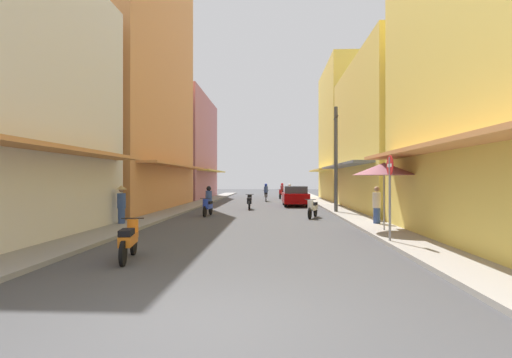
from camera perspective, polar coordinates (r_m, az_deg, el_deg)
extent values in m
plane|color=#424244|center=(24.24, 0.54, -4.65)|extent=(102.47, 102.47, 0.00)
cube|color=gray|center=(24.91, -10.91, -4.39)|extent=(1.52, 54.58, 0.12)
cube|color=#9E9991|center=(24.56, 12.17, -4.45)|extent=(1.52, 54.58, 0.12)
cube|color=#D88C4C|center=(11.69, -28.75, 4.20)|extent=(1.10, 10.97, 0.12)
cube|color=#D88C4C|center=(26.41, -19.42, 15.02)|extent=(6.00, 13.50, 17.62)
cube|color=#D88C4C|center=(24.41, -11.78, 1.96)|extent=(1.10, 12.15, 0.12)
cube|color=#B7727F|center=(38.77, -11.72, 4.66)|extent=(6.00, 12.33, 10.26)
cube|color=#EFD159|center=(37.93, -6.59, 1.23)|extent=(1.10, 11.10, 0.12)
cube|color=#D88C4C|center=(10.98, 25.88, 4.47)|extent=(1.10, 11.15, 0.12)
cube|color=#EFD159|center=(24.81, 21.10, 6.09)|extent=(6.00, 12.43, 9.19)
cube|color=slate|center=(23.80, 13.08, 2.02)|extent=(1.10, 11.19, 0.12)
cube|color=#EFD159|center=(36.01, 15.24, 6.68)|extent=(6.00, 9.83, 12.33)
cube|color=#EFD159|center=(35.17, 9.67, 1.34)|extent=(1.10, 8.84, 0.12)
cylinder|color=black|center=(33.71, 1.52, -2.89)|extent=(0.09, 0.56, 0.56)
cylinder|color=black|center=(32.46, 1.53, -3.00)|extent=(0.09, 0.56, 0.56)
cube|color=#B2B2B7|center=(33.02, 1.53, -2.56)|extent=(0.30, 1.01, 0.24)
cube|color=black|center=(32.81, 1.53, -2.23)|extent=(0.29, 0.57, 0.14)
cylinder|color=#B2B2B7|center=(33.56, 1.52, -2.18)|extent=(0.28, 0.28, 0.45)
cylinder|color=black|center=(33.56, 1.52, -1.76)|extent=(0.55, 0.04, 0.03)
cylinder|color=#334C8C|center=(32.85, 1.53, -1.62)|extent=(0.34, 0.34, 0.55)
sphere|color=#1E38B7|center=(32.85, 1.53, -0.92)|extent=(0.26, 0.26, 0.26)
cylinder|color=black|center=(10.19, -18.17, -9.40)|extent=(0.18, 0.57, 0.56)
cylinder|color=black|center=(8.98, -19.64, -10.67)|extent=(0.18, 0.57, 0.56)
cube|color=orange|center=(9.50, -18.91, -8.74)|extent=(0.46, 1.03, 0.24)
cube|color=black|center=(9.27, -19.16, -7.70)|extent=(0.38, 0.60, 0.14)
cylinder|color=orange|center=(10.00, -18.30, -7.14)|extent=(0.28, 0.28, 0.45)
cylinder|color=black|center=(9.98, -18.30, -5.71)|extent=(0.55, 0.13, 0.03)
cylinder|color=black|center=(18.45, 8.21, -5.21)|extent=(0.26, 0.56, 0.56)
cylinder|color=black|center=(19.67, 9.06, -4.89)|extent=(0.26, 0.56, 0.56)
cube|color=silver|center=(19.09, 8.68, -4.38)|extent=(0.59, 1.04, 0.24)
cube|color=black|center=(19.27, 8.81, -3.74)|extent=(0.45, 0.62, 0.14)
cylinder|color=silver|center=(18.54, 8.30, -3.88)|extent=(0.28, 0.28, 0.45)
cylinder|color=black|center=(18.53, 8.30, -3.11)|extent=(0.53, 0.21, 0.03)
cylinder|color=black|center=(24.77, -0.97, -3.90)|extent=(0.10, 0.56, 0.56)
cylinder|color=black|center=(23.52, -1.07, -4.10)|extent=(0.10, 0.56, 0.56)
cube|color=black|center=(24.08, -1.02, -3.49)|extent=(0.31, 1.01, 0.24)
cube|color=black|center=(23.87, -1.04, -3.04)|extent=(0.30, 0.57, 0.14)
cylinder|color=black|center=(24.62, -0.98, -2.95)|extent=(0.28, 0.28, 0.45)
cylinder|color=black|center=(24.61, -0.98, -2.36)|extent=(0.55, 0.05, 0.03)
cylinder|color=black|center=(30.40, 5.41, -3.19)|extent=(0.16, 0.57, 0.56)
cylinder|color=black|center=(31.63, 4.99, -3.07)|extent=(0.16, 0.57, 0.56)
cube|color=maroon|center=(31.05, 5.18, -2.72)|extent=(0.42, 1.03, 0.24)
cube|color=black|center=(31.24, 5.11, -2.34)|extent=(0.35, 0.59, 0.14)
cylinder|color=maroon|center=(30.50, 5.37, -2.39)|extent=(0.28, 0.28, 0.45)
cylinder|color=black|center=(30.50, 5.37, -1.92)|extent=(0.55, 0.11, 0.03)
cylinder|color=#334C8C|center=(31.18, 5.13, -1.70)|extent=(0.34, 0.34, 0.55)
sphere|color=silver|center=(31.17, 5.13, -0.96)|extent=(0.26, 0.26, 0.26)
cylinder|color=black|center=(19.44, -7.83, -4.95)|extent=(0.12, 0.56, 0.56)
cylinder|color=black|center=(20.65, -6.93, -4.66)|extent=(0.12, 0.56, 0.56)
cube|color=#1E38B7|center=(20.07, -7.33, -4.17)|extent=(0.36, 1.02, 0.24)
cube|color=black|center=(20.25, -7.19, -3.56)|extent=(0.32, 0.58, 0.14)
cylinder|color=#1E38B7|center=(19.53, -7.73, -3.69)|extent=(0.28, 0.28, 0.45)
cylinder|color=black|center=(19.52, -7.73, -2.96)|extent=(0.55, 0.07, 0.03)
cylinder|color=#334C8C|center=(20.19, -7.22, -2.58)|extent=(0.34, 0.34, 0.55)
sphere|color=black|center=(20.17, -7.22, -1.44)|extent=(0.26, 0.26, 0.26)
cylinder|color=black|center=(36.96, 3.70, -2.64)|extent=(0.23, 0.56, 0.56)
cylinder|color=black|center=(38.18, 4.16, -2.56)|extent=(0.23, 0.56, 0.56)
cube|color=red|center=(37.61, 3.96, -2.26)|extent=(0.53, 1.04, 0.24)
cube|color=black|center=(37.80, 4.03, -1.95)|extent=(0.42, 0.61, 0.14)
cylinder|color=red|center=(37.07, 3.75, -1.98)|extent=(0.28, 0.28, 0.45)
cylinder|color=black|center=(37.06, 3.75, -1.60)|extent=(0.54, 0.17, 0.03)
cylinder|color=#99333F|center=(37.74, 4.01, -1.42)|extent=(0.34, 0.34, 0.55)
sphere|color=red|center=(37.73, 4.01, -0.81)|extent=(0.26, 0.26, 0.26)
cube|color=#8C0000|center=(27.48, 5.97, -2.86)|extent=(1.83, 4.13, 0.70)
cube|color=#333D47|center=(27.31, 5.99, -1.72)|extent=(1.64, 2.13, 0.60)
cylinder|color=black|center=(28.69, 4.28, -3.30)|extent=(0.19, 0.64, 0.64)
cylinder|color=black|center=(28.80, 7.27, -3.29)|extent=(0.19, 0.64, 0.64)
cylinder|color=black|center=(26.20, 4.54, -3.60)|extent=(0.19, 0.64, 0.64)
cylinder|color=black|center=(26.32, 7.80, -3.59)|extent=(0.19, 0.64, 0.64)
cylinder|color=#334C8C|center=(16.29, 17.95, -5.54)|extent=(0.28, 0.28, 0.76)
cylinder|color=beige|center=(16.24, 17.95, -3.10)|extent=(0.34, 0.34, 0.64)
sphere|color=#9E7256|center=(16.22, 17.95, -1.48)|extent=(0.22, 0.22, 0.22)
cylinder|color=#334C8C|center=(16.42, -19.85, -5.53)|extent=(0.28, 0.28, 0.74)
cylinder|color=#334C8C|center=(16.37, -19.85, -3.15)|extent=(0.34, 0.34, 0.62)
sphere|color=#9E7256|center=(16.36, -19.85, -1.57)|extent=(0.22, 0.22, 0.22)
cone|color=#D1B77A|center=(16.35, -19.85, -1.22)|extent=(0.44, 0.44, 0.16)
cylinder|color=#99999E|center=(14.21, 18.96, -3.09)|extent=(0.05, 0.05, 2.37)
cone|color=#8C4C59|center=(14.19, 18.96, 1.48)|extent=(2.24, 2.24, 0.45)
cylinder|color=#4C4C4F|center=(21.60, 12.10, 2.82)|extent=(0.20, 0.20, 6.05)
cylinder|color=#3F382D|center=(21.86, 12.10, 9.18)|extent=(0.08, 1.20, 0.08)
cylinder|color=gray|center=(11.74, 19.76, -3.15)|extent=(0.07, 0.07, 2.60)
cylinder|color=red|center=(11.73, 19.75, 1.97)|extent=(0.02, 0.60, 0.60)
cube|color=white|center=(11.73, 19.75, 1.97)|extent=(0.03, 0.40, 0.10)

